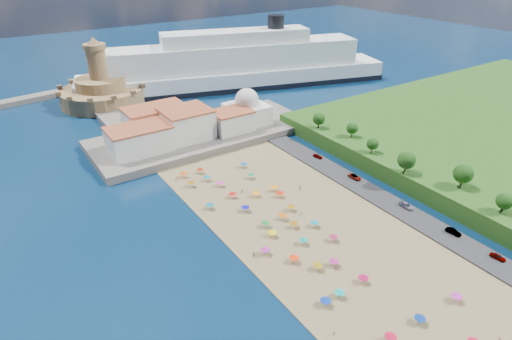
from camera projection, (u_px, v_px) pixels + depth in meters
ground at (294, 235)px, 118.00m from camera, size 700.00×700.00×0.00m
terrace at (204, 134)px, 175.77m from camera, size 90.00×36.00×3.00m
jetty at (123, 120)px, 190.85m from camera, size 18.00×70.00×2.40m
waterfront_buildings at (172, 126)px, 166.86m from camera, size 57.00×29.00×11.00m
domed_building at (247, 109)px, 180.55m from camera, size 16.00×16.00×15.00m
fortress at (102, 91)px, 210.29m from camera, size 40.00×40.00×32.40m
cruise_ship at (237, 67)px, 234.01m from camera, size 169.49×71.63×37.02m
beach_parasols at (295, 234)px, 114.81m from camera, size 30.48×112.84×2.20m
beachgoers at (308, 246)px, 111.87m from camera, size 32.34×97.40×1.89m
parked_cars at (394, 199)px, 132.09m from camera, size 2.32×72.82×1.39m
hillside_trees at (434, 169)px, 130.88m from camera, size 12.50×110.02×7.45m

